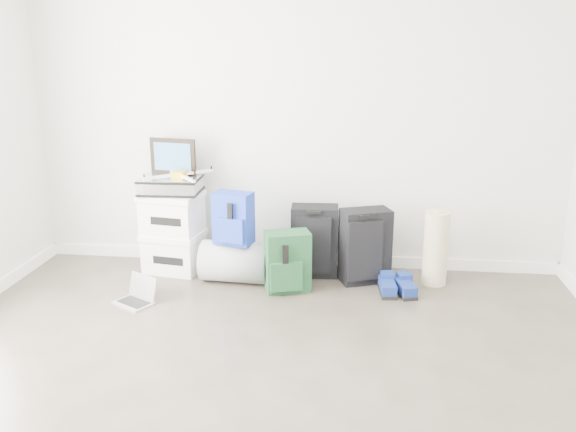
# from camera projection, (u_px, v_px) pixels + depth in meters

# --- Properties ---
(room_envelope) EXTENTS (4.52, 5.02, 2.71)m
(room_envelope) POSITION_uv_depth(u_px,v_px,m) (235.00, 87.00, 2.58)
(room_envelope) COLOR silver
(room_envelope) RESTS_ON ground
(boxes_stack) EXTENTS (0.53, 0.45, 0.68)m
(boxes_stack) POSITION_uv_depth(u_px,v_px,m) (173.00, 232.00, 5.17)
(boxes_stack) COLOR white
(boxes_stack) RESTS_ON ground
(briefcase) EXTENTS (0.49, 0.37, 0.14)m
(briefcase) POSITION_uv_depth(u_px,v_px,m) (171.00, 185.00, 5.06)
(briefcase) COLOR #B2B2B7
(briefcase) RESTS_ON boxes_stack
(painting) EXTENTS (0.41, 0.10, 0.31)m
(painting) POSITION_uv_depth(u_px,v_px,m) (173.00, 157.00, 5.09)
(painting) COLOR black
(painting) RESTS_ON briefcase
(drone) EXTENTS (0.49, 0.49, 0.05)m
(drone) POSITION_uv_depth(u_px,v_px,m) (179.00, 174.00, 5.00)
(drone) COLOR gold
(drone) RESTS_ON briefcase
(duffel_bag) EXTENTS (0.57, 0.37, 0.34)m
(duffel_bag) POSITION_uv_depth(u_px,v_px,m) (235.00, 262.00, 4.97)
(duffel_bag) COLOR #909498
(duffel_bag) RESTS_ON ground
(blue_backpack) EXTENTS (0.33, 0.28, 0.42)m
(blue_backpack) POSITION_uv_depth(u_px,v_px,m) (233.00, 219.00, 4.84)
(blue_backpack) COLOR #1B3EB2
(blue_backpack) RESTS_ON duffel_bag
(large_suitcase) EXTENTS (0.40, 0.27, 0.60)m
(large_suitcase) POSITION_uv_depth(u_px,v_px,m) (314.00, 241.00, 5.07)
(large_suitcase) COLOR black
(large_suitcase) RESTS_ON ground
(green_backpack) EXTENTS (0.39, 0.34, 0.48)m
(green_backpack) POSITION_uv_depth(u_px,v_px,m) (287.00, 263.00, 4.77)
(green_backpack) COLOR #163D23
(green_backpack) RESTS_ON ground
(carry_on) EXTENTS (0.44, 0.37, 0.61)m
(carry_on) POSITION_uv_depth(u_px,v_px,m) (365.00, 246.00, 4.93)
(carry_on) COLOR black
(carry_on) RESTS_ON ground
(shoes) EXTENTS (0.30, 0.32, 0.10)m
(shoes) POSITION_uv_depth(u_px,v_px,m) (396.00, 287.00, 4.77)
(shoes) COLOR black
(shoes) RESTS_ON ground
(rolled_rug) EXTENTS (0.20, 0.20, 0.60)m
(rolled_rug) POSITION_uv_depth(u_px,v_px,m) (436.00, 248.00, 4.89)
(rolled_rug) COLOR tan
(rolled_rug) RESTS_ON ground
(laptop) EXTENTS (0.34, 0.31, 0.20)m
(laptop) POSITION_uv_depth(u_px,v_px,m) (137.00, 296.00, 4.60)
(laptop) COLOR silver
(laptop) RESTS_ON ground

